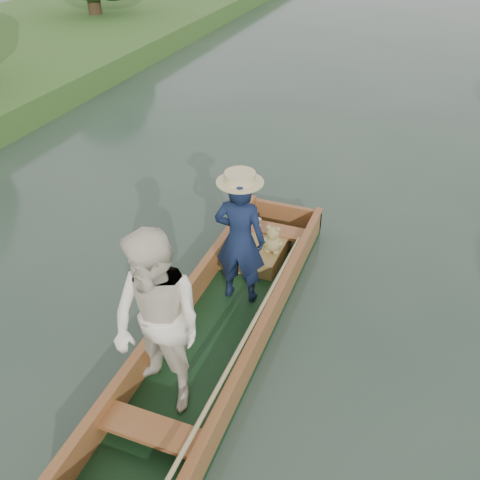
% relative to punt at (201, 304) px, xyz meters
% --- Properties ---
extents(ground, '(120.00, 120.00, 0.00)m').
position_rel_punt_xyz_m(ground, '(0.08, 0.32, -0.71)').
color(ground, '#283D30').
rests_on(ground, ground).
extents(trees_far, '(22.59, 13.53, 4.52)m').
position_rel_punt_xyz_m(trees_far, '(1.66, 6.74, 1.76)').
color(trees_far, '#47331E').
rests_on(trees_far, ground).
extents(punt, '(1.27, 5.00, 2.01)m').
position_rel_punt_xyz_m(punt, '(0.00, 0.00, 0.00)').
color(punt, black).
rests_on(punt, ground).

